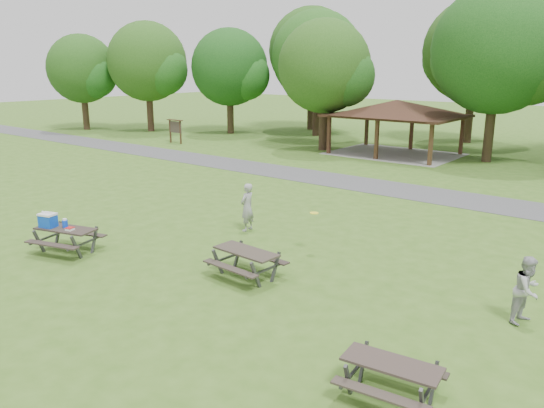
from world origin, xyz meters
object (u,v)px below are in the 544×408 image
(frisbee_catcher, at_px, (527,290))
(picnic_table_near, at_px, (60,229))
(frisbee_thrower, at_px, (247,207))
(picnic_table_middle, at_px, (246,257))

(frisbee_catcher, bearing_deg, picnic_table_near, 121.48)
(picnic_table_near, bearing_deg, frisbee_thrower, 60.19)
(picnic_table_middle, xyz_separation_m, frisbee_thrower, (-3.00, 3.48, 0.27))
(frisbee_thrower, xyz_separation_m, frisbee_catcher, (10.11, -1.37, -0.07))
(frisbee_thrower, distance_m, frisbee_catcher, 10.20)
(picnic_table_near, xyz_separation_m, picnic_table_middle, (6.25, 2.19, -0.17))
(picnic_table_middle, bearing_deg, frisbee_catcher, 16.53)
(picnic_table_middle, bearing_deg, picnic_table_near, -160.69)
(picnic_table_near, relative_size, frisbee_thrower, 1.32)
(frisbee_catcher, bearing_deg, picnic_table_middle, 120.17)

